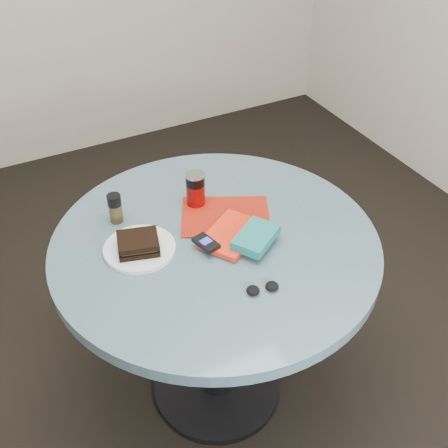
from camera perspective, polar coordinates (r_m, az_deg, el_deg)
name	(u,v)px	position (r m, az deg, el deg)	size (l,w,h in m)	color
ground	(217,388)	(2.26, -0.70, -16.33)	(4.00, 4.00, 0.00)	black
table	(216,279)	(1.81, -0.85, -5.56)	(1.00, 1.00, 0.75)	black
plate	(140,249)	(1.68, -8.56, -2.50)	(0.21, 0.21, 0.01)	white
sandwich	(138,244)	(1.65, -8.71, -1.98)	(0.14, 0.13, 0.04)	black
soda_can	(196,189)	(1.81, -2.91, 3.53)	(0.07, 0.07, 0.12)	#740605
pepper_grinder	(115,208)	(1.78, -10.99, 1.60)	(0.05, 0.05, 0.10)	#42351C
magazine	(225,216)	(1.79, 0.15, 0.80)	(0.28, 0.21, 0.00)	maroon
red_book	(232,235)	(1.70, 0.78, -1.08)	(0.20, 0.13, 0.02)	red
novel	(256,237)	(1.66, 3.27, -1.36)	(0.15, 0.09, 0.03)	#166569
mp3_player	(206,243)	(1.65, -1.85, -1.93)	(0.06, 0.09, 0.01)	black
headphones	(263,288)	(1.54, 3.94, -6.54)	(0.10, 0.05, 0.02)	black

